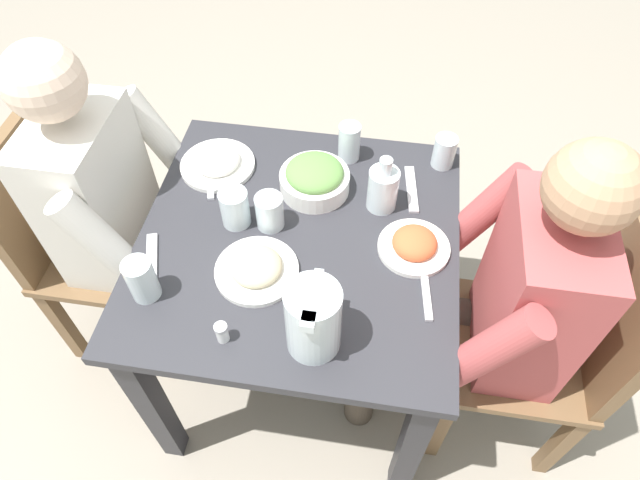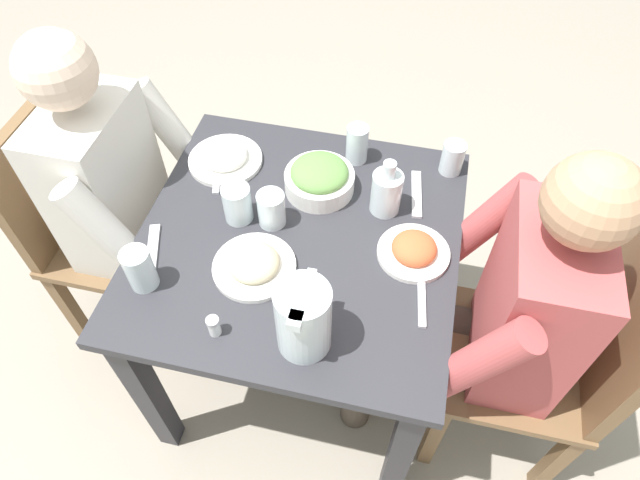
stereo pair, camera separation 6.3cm
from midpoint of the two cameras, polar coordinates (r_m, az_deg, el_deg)
The scene contains 22 objects.
ground_plane at distance 2.02m, azimuth -2.53°, elevation -12.35°, with size 8.00×8.00×0.00m, color gray.
dining_table at distance 1.53m, azimuth -3.27°, elevation -2.83°, with size 0.82×0.82×0.70m.
chair_near at distance 1.63m, azimuth 21.87°, elevation -9.64°, with size 0.40×0.40×0.85m.
chair_far at distance 1.88m, azimuth -24.16°, elevation 0.41°, with size 0.40×0.40×0.85m.
diner_near at distance 1.46m, azimuth 15.88°, elevation -6.20°, with size 0.48×0.53×1.15m.
diner_far at distance 1.68m, azimuth -19.76°, elevation 2.69°, with size 0.48×0.53×1.15m.
water_pitcher at distance 1.17m, azimuth -2.25°, elevation -8.16°, with size 0.16×0.12×0.19m.
salad_bowl at distance 1.50m, azimuth -1.77°, elevation 6.34°, with size 0.19×0.19×0.09m.
plate_rice_curry at distance 1.40m, azimuth 8.37°, elevation -0.51°, with size 0.18×0.18×0.06m.
plate_beans at distance 1.35m, azimuth -7.87°, elevation -2.91°, with size 0.20×0.20×0.05m.
plate_yoghurt at distance 1.61m, azimuth -11.61°, elevation 7.82°, with size 0.21×0.21×0.06m.
water_glass_far_right at distance 1.35m, azimuth -19.11°, elevation -3.88°, with size 0.07×0.07×0.11m, color silver.
water_glass_near_left at distance 1.59m, azimuth 1.86°, elevation 9.95°, with size 0.06×0.06×0.11m, color silver.
water_glass_near_right at distance 1.44m, azimuth -9.98°, elevation 3.23°, with size 0.07×0.07×0.10m, color silver.
water_glass_by_pitcher at distance 1.42m, azimuth -6.46°, elevation 2.87°, with size 0.07×0.07×0.10m, color silver.
water_glass_far_left at distance 1.60m, azimuth 11.51°, elevation 8.85°, with size 0.06×0.06×0.09m, color silver.
oil_carafe at distance 1.46m, azimuth 5.20°, elevation 5.06°, with size 0.08×0.08×0.16m.
salt_shaker at distance 1.26m, azimuth -11.46°, elevation -9.31°, with size 0.03×0.03×0.05m.
fork_near at distance 1.44m, azimuth -18.07°, elevation -2.09°, with size 0.17×0.03×0.01m, color silver.
knife_near at distance 1.34m, azimuth 9.42°, elevation -4.81°, with size 0.18×0.02×0.01m, color silver.
fork_far at distance 1.54m, azimuth 8.20°, elevation 5.17°, with size 0.17×0.03×0.01m, color silver.
knife_far at distance 1.60m, azimuth -12.22°, elevation 6.50°, with size 0.18×0.02×0.01m, color silver.
Camera 1 is at (-0.87, -0.19, 1.81)m, focal length 31.22 mm.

